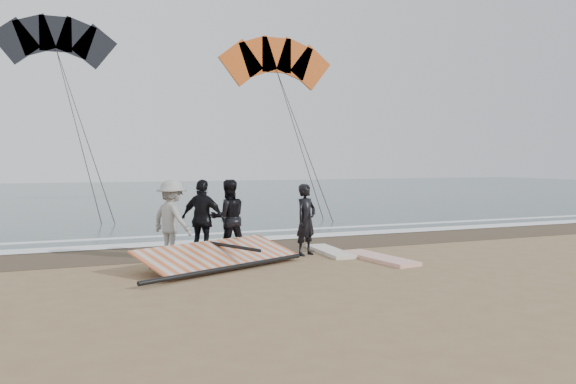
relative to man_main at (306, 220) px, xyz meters
name	(u,v)px	position (x,y,z in m)	size (l,w,h in m)	color
ground	(352,275)	(-0.13, -2.66, -0.91)	(120.00, 120.00, 0.00)	#8C704C
sea	(140,194)	(-0.13, 30.34, -0.90)	(120.00, 54.00, 0.02)	#233838
wet_sand	(275,245)	(-0.13, 1.84, -0.90)	(120.00, 2.80, 0.01)	#4C3D2B
foam_near	(259,238)	(-0.13, 3.24, -0.88)	(120.00, 0.90, 0.01)	white
foam_far	(242,232)	(-0.13, 4.94, -0.88)	(120.00, 0.45, 0.01)	white
man_main	(306,220)	(0.00, 0.00, 0.00)	(0.66, 0.43, 1.81)	black
board_white	(379,258)	(1.34, -1.31, -0.86)	(0.65, 2.32, 0.09)	white
board_cream	(330,251)	(0.72, 0.09, -0.86)	(0.57, 2.13, 0.09)	silver
trio_cluster	(198,219)	(-2.62, 0.65, 0.06)	(2.49, 1.57, 1.95)	black
sail_rig	(215,257)	(-2.53, -0.57, -0.71)	(4.03, 3.12, 0.50)	black
kite_red	(276,65)	(5.96, 17.50, 7.04)	(7.72, 5.64, 13.58)	#DC5819
kite_dark	(56,44)	(-5.76, 22.05, 8.20)	(7.53, 6.63, 15.87)	black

